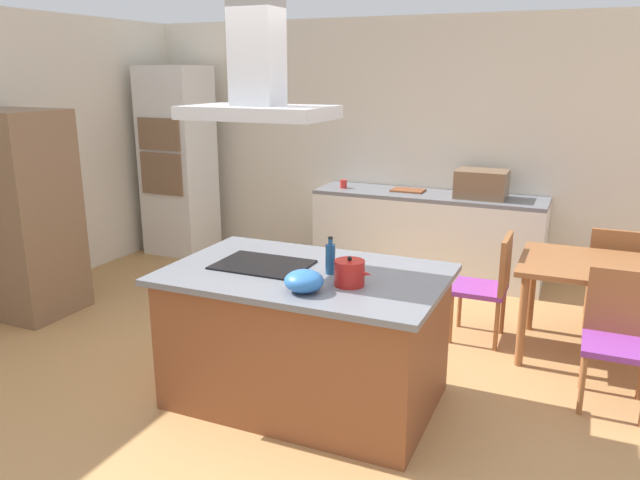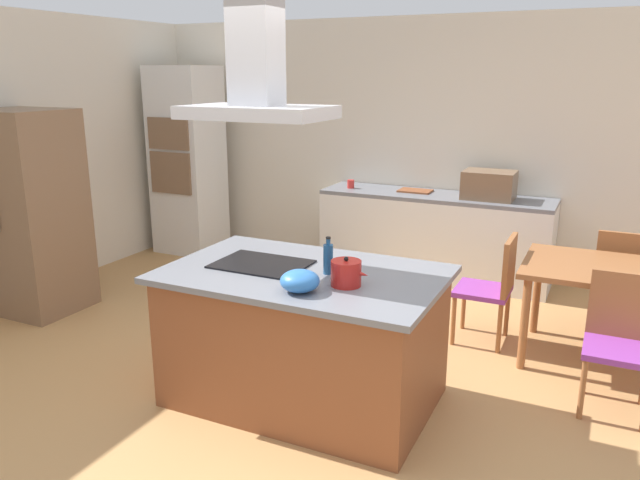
{
  "view_description": "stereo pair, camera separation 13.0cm",
  "coord_description": "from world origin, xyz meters",
  "views": [
    {
      "loc": [
        1.59,
        -3.4,
        2.13
      ],
      "look_at": [
        -0.07,
        0.4,
        1.0
      ],
      "focal_mm": 34.74,
      "sensor_mm": 36.0,
      "label": 1
    },
    {
      "loc": [
        1.71,
        -3.35,
        2.13
      ],
      "look_at": [
        -0.07,
        0.4,
        1.0
      ],
      "focal_mm": 34.74,
      "sensor_mm": 36.0,
      "label": 2
    }
  ],
  "objects": [
    {
      "name": "wall_back",
      "position": [
        0.0,
        3.25,
        1.35
      ],
      "size": [
        7.2,
        0.1,
        2.7
      ],
      "primitive_type": "cube",
      "color": "beige",
      "rests_on": "ground"
    },
    {
      "name": "tea_kettle",
      "position": [
        0.35,
        -0.13,
        0.98
      ],
      "size": [
        0.23,
        0.18,
        0.18
      ],
      "color": "#B21E19",
      "rests_on": "kitchen_island"
    },
    {
      "name": "kitchen_island",
      "position": [
        0.0,
        0.0,
        0.45
      ],
      "size": [
        1.77,
        1.14,
        0.9
      ],
      "color": "brown",
      "rests_on": "ground"
    },
    {
      "name": "back_counter",
      "position": [
        0.08,
        2.88,
        0.45
      ],
      "size": [
        2.39,
        0.62,
        0.9
      ],
      "color": "silver",
      "rests_on": "ground"
    },
    {
      "name": "wall_left",
      "position": [
        -3.45,
        1.0,
        1.35
      ],
      "size": [
        0.1,
        8.8,
        2.7
      ],
      "primitive_type": "cube",
      "color": "beige",
      "rests_on": "ground"
    },
    {
      "name": "cooktop",
      "position": [
        -0.31,
        0.0,
        0.91
      ],
      "size": [
        0.6,
        0.44,
        0.01
      ],
      "primitive_type": "cube",
      "color": "black",
      "rests_on": "kitchen_island"
    },
    {
      "name": "wall_oven_stack",
      "position": [
        -2.9,
        2.65,
        1.1
      ],
      "size": [
        0.7,
        0.66,
        2.2
      ],
      "color": "silver",
      "rests_on": "ground"
    },
    {
      "name": "dining_table",
      "position": [
        1.88,
        1.45,
        0.67
      ],
      "size": [
        1.4,
        0.9,
        0.75
      ],
      "color": "#995B33",
      "rests_on": "ground"
    },
    {
      "name": "countertop_microwave",
      "position": [
        0.62,
        2.88,
        1.04
      ],
      "size": [
        0.5,
        0.38,
        0.28
      ],
      "primitive_type": "cube",
      "color": "brown",
      "rests_on": "back_counter"
    },
    {
      "name": "olive_oil_bottle",
      "position": [
        0.16,
        0.02,
        1.0
      ],
      "size": [
        0.06,
        0.06,
        0.24
      ],
      "color": "navy",
      "rests_on": "kitchen_island"
    },
    {
      "name": "chair_facing_back_wall",
      "position": [
        1.88,
        2.12,
        0.51
      ],
      "size": [
        0.42,
        0.42,
        0.89
      ],
      "color": "purple",
      "rests_on": "ground"
    },
    {
      "name": "cutting_board",
      "position": [
        -0.16,
        2.93,
        0.91
      ],
      "size": [
        0.34,
        0.24,
        0.02
      ],
      "primitive_type": "cube",
      "color": "brown",
      "rests_on": "back_counter"
    },
    {
      "name": "refrigerator",
      "position": [
        -2.98,
        0.43,
        0.91
      ],
      "size": [
        0.8,
        0.73,
        1.82
      ],
      "color": "brown",
      "rests_on": "ground"
    },
    {
      "name": "chair_at_left_end",
      "position": [
        0.96,
        1.45,
        0.51
      ],
      "size": [
        0.42,
        0.42,
        0.89
      ],
      "color": "purple",
      "rests_on": "ground"
    },
    {
      "name": "mixing_bowl",
      "position": [
        0.15,
        -0.34,
        0.96
      ],
      "size": [
        0.23,
        0.23,
        0.13
      ],
      "primitive_type": "ellipsoid",
      "color": "#2D6BB7",
      "rests_on": "kitchen_island"
    },
    {
      "name": "ground",
      "position": [
        0.0,
        1.5,
        0.0
      ],
      "size": [
        16.0,
        16.0,
        0.0
      ],
      "primitive_type": "plane",
      "color": "tan"
    },
    {
      "name": "chair_facing_island",
      "position": [
        1.88,
        0.79,
        0.51
      ],
      "size": [
        0.42,
        0.42,
        0.89
      ],
      "color": "purple",
      "rests_on": "ground"
    },
    {
      "name": "range_hood",
      "position": [
        -0.31,
        0.0,
        2.1
      ],
      "size": [
        0.9,
        0.55,
        0.78
      ],
      "color": "#ADADB2"
    },
    {
      "name": "coffee_mug_red",
      "position": [
        -0.86,
        2.83,
        0.95
      ],
      "size": [
        0.08,
        0.08,
        0.09
      ],
      "primitive_type": "cylinder",
      "color": "red",
      "rests_on": "back_counter"
    }
  ]
}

